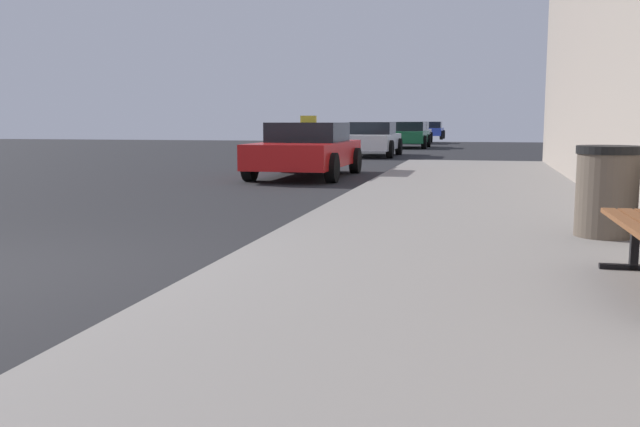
{
  "coord_description": "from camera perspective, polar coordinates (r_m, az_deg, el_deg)",
  "views": [
    {
      "loc": [
        4.11,
        -4.97,
        1.3
      ],
      "look_at": [
        2.68,
        1.2,
        0.45
      ],
      "focal_mm": 38.88,
      "sensor_mm": 36.0,
      "label": 1
    }
  ],
  "objects": [
    {
      "name": "trash_bin",
      "position": [
        7.49,
        22.53,
        1.73
      ],
      "size": [
        0.62,
        0.62,
        0.91
      ],
      "color": "brown",
      "rests_on": "sidewalk"
    },
    {
      "name": "car_green",
      "position": [
        34.62,
        7.26,
        6.46
      ],
      "size": [
        2.01,
        4.23,
        1.27
      ],
      "rotation": [
        0.0,
        0.0,
        3.14
      ],
      "color": "#196638",
      "rests_on": "ground_plane"
    },
    {
      "name": "car_silver",
      "position": [
        42.08,
        7.78,
        6.64
      ],
      "size": [
        1.95,
        4.39,
        1.27
      ],
      "rotation": [
        0.0,
        0.0,
        3.14
      ],
      "color": "#B7B7BF",
      "rests_on": "ground_plane"
    },
    {
      "name": "sidewalk",
      "position": [
        5.12,
        11.53,
        -6.39
      ],
      "size": [
        4.0,
        32.0,
        0.15
      ],
      "primitive_type": "cube",
      "color": "gray",
      "rests_on": "ground_plane"
    },
    {
      "name": "car_red",
      "position": [
        16.3,
        -1.09,
        5.31
      ],
      "size": [
        2.05,
        4.38,
        1.43
      ],
      "rotation": [
        0.0,
        0.0,
        3.14
      ],
      "color": "red",
      "rests_on": "ground_plane"
    },
    {
      "name": "car_white",
      "position": [
        26.08,
        4.32,
        6.14
      ],
      "size": [
        1.92,
        4.2,
        1.27
      ],
      "rotation": [
        0.0,
        0.0,
        3.14
      ],
      "color": "white",
      "rests_on": "ground_plane"
    },
    {
      "name": "car_blue",
      "position": [
        51.67,
        9.1,
        6.78
      ],
      "size": [
        1.93,
        4.05,
        1.27
      ],
      "rotation": [
        0.0,
        0.0,
        3.14
      ],
      "color": "#233899",
      "rests_on": "ground_plane"
    }
  ]
}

